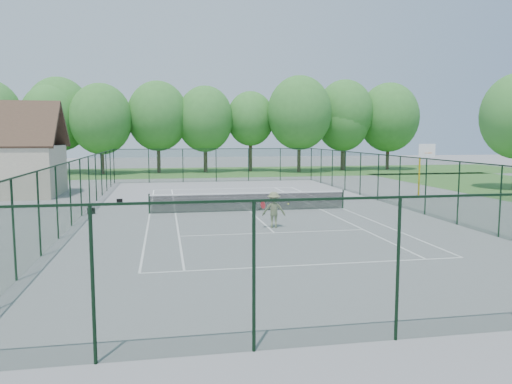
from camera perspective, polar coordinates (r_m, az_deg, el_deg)
ground at (r=27.99m, az=-0.74°, el=-2.19°), size 140.00×140.00×0.00m
grass_far at (r=57.61m, az=-5.80°, el=2.28°), size 80.00×16.00×0.01m
court_lines at (r=27.99m, az=-0.74°, el=-2.18°), size 11.05×23.85×0.01m
tennis_net at (r=27.90m, az=-0.75°, el=-1.02°), size 11.08×0.08×1.10m
fence_enclosure at (r=27.79m, az=-0.75°, el=0.99°), size 18.05×36.05×3.02m
tree_line_far at (r=57.48m, az=-5.87°, el=8.25°), size 39.40×6.40×9.70m
basketball_goal at (r=35.85m, az=18.60°, el=3.52°), size 1.20×1.43×3.65m
sports_bag_a at (r=28.42m, az=-18.32°, el=-2.06°), size 0.44×0.31×0.32m
sports_bag_b at (r=32.19m, az=-15.33°, el=-1.02°), size 0.38×0.26×0.29m
tennis_player at (r=22.95m, az=2.05°, el=-2.03°), size 1.70×0.91×1.65m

